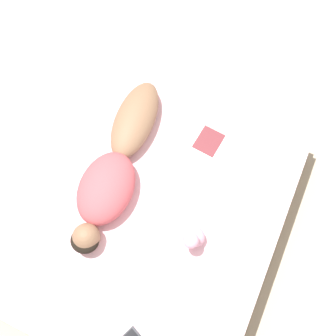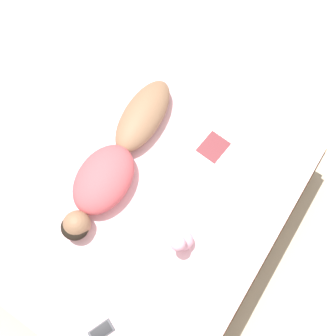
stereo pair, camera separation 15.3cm
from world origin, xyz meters
The scene contains 6 objects.
ground_plane centered at (0.00, 0.00, 0.00)m, with size 12.00×12.00×0.00m, color #B7A88E.
bed centered at (0.00, 0.00, 0.28)m, with size 1.86×2.16×0.57m.
person centered at (0.24, -0.08, 0.66)m, with size 0.43×1.30×0.20m.
open_magazine centered at (-0.36, -0.52, 0.57)m, with size 0.53×0.33×0.01m.
cell_phone centered at (-0.30, 0.84, 0.57)m, with size 0.13×0.16×0.01m.
plush_toy centered at (-0.41, 0.16, 0.65)m, with size 0.14×0.16×0.20m.
Camera 2 is at (-0.63, 0.64, 3.02)m, focal length 42.00 mm.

